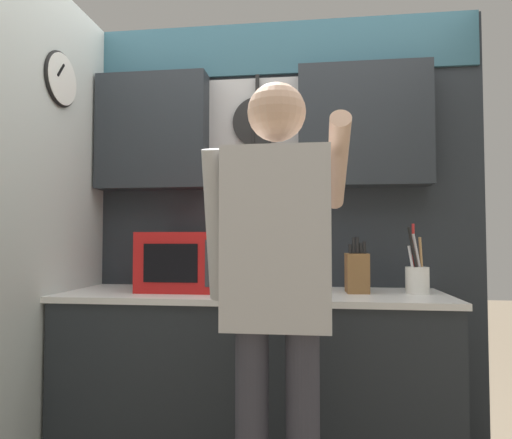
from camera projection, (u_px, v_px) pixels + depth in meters
base_cabinet_counter at (253, 381)px, 2.32m from camera, size 1.94×0.64×0.90m
back_wall_unit at (260, 187)px, 2.66m from camera, size 2.51×0.20×2.46m
side_wall at (29, 224)px, 2.10m from camera, size 0.07×1.60×2.46m
microwave at (191, 261)px, 2.43m from camera, size 0.50×0.38×0.31m
knife_block at (357, 272)px, 2.32m from camera, size 0.12×0.15×0.28m
utensil_crock at (417, 277)px, 2.28m from camera, size 0.12×0.12×0.35m
person at (277, 275)px, 1.64m from camera, size 0.54×0.64×1.74m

